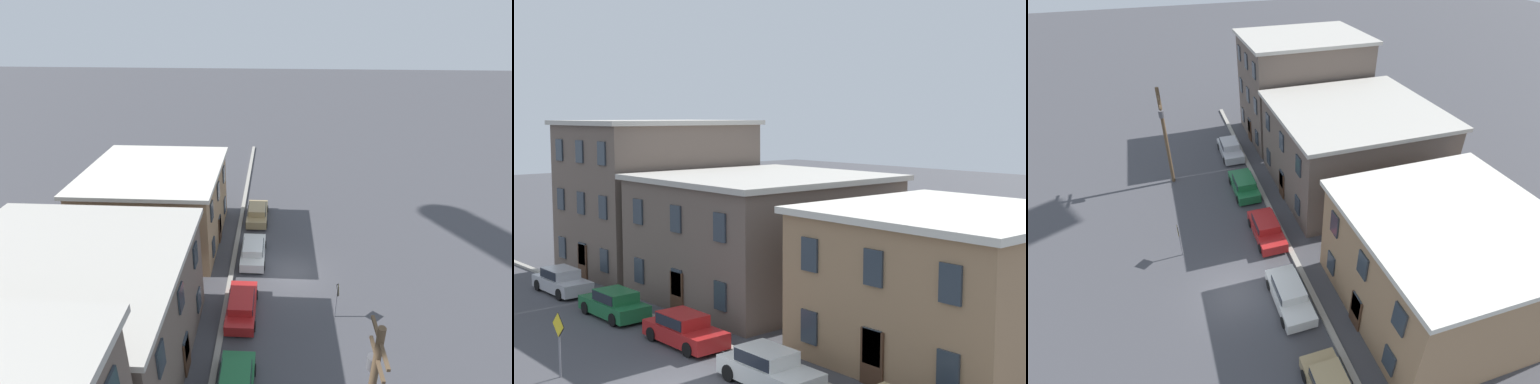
# 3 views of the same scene
# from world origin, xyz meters

# --- Properties ---
(ground_plane) EXTENTS (200.00, 200.00, 0.00)m
(ground_plane) POSITION_xyz_m (0.00, 0.00, 0.00)
(ground_plane) COLOR #424247
(kerb_strip) EXTENTS (56.00, 0.36, 0.16)m
(kerb_strip) POSITION_xyz_m (0.00, 4.50, 0.08)
(kerb_strip) COLOR #9E998E
(kerb_strip) RESTS_ON ground_plane
(apartment_midblock) EXTENTS (11.68, 12.25, 6.95)m
(apartment_midblock) POSITION_xyz_m (-9.00, 11.87, 3.49)
(apartment_midblock) COLOR #66564C
(apartment_midblock) RESTS_ON ground_plane
(apartment_far) EXTENTS (10.73, 10.49, 6.41)m
(apartment_far) POSITION_xyz_m (4.24, 10.99, 3.22)
(apartment_far) COLOR #9E7A56
(apartment_far) RESTS_ON ground_plane
(car_red) EXTENTS (4.40, 1.92, 1.43)m
(car_red) POSITION_xyz_m (-4.57, 3.38, 0.75)
(car_red) COLOR #B21E1E
(car_red) RESTS_ON ground_plane
(car_white) EXTENTS (4.40, 1.92, 1.43)m
(car_white) POSITION_xyz_m (1.64, 3.00, 0.75)
(car_white) COLOR silver
(car_white) RESTS_ON ground_plane
(car_tan) EXTENTS (4.40, 1.92, 1.43)m
(car_tan) POSITION_xyz_m (7.87, 3.00, 0.75)
(car_tan) COLOR tan
(car_tan) RESTS_ON ground_plane
(caution_sign) EXTENTS (1.03, 0.08, 2.63)m
(caution_sign) POSITION_xyz_m (-4.46, -2.60, 1.77)
(caution_sign) COLOR slate
(caution_sign) RESTS_ON ground_plane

